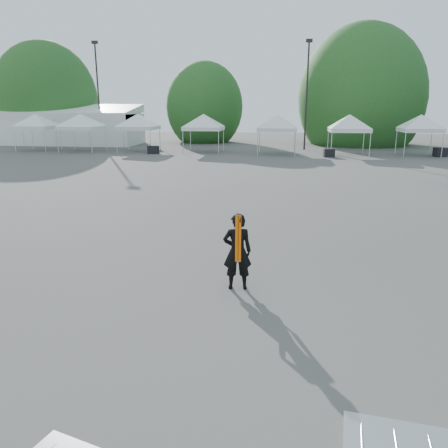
# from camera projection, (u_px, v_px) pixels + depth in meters

# --- Properties ---
(ground) EXTENTS (120.00, 120.00, 0.00)m
(ground) POSITION_uv_depth(u_px,v_px,m) (237.00, 265.00, 11.23)
(ground) COLOR #474442
(ground) RESTS_ON ground
(marquee) EXTENTS (15.00, 6.25, 4.23)m
(marquee) POSITION_uv_depth(u_px,v_px,m) (69.00, 126.00, 47.07)
(marquee) COLOR white
(marquee) RESTS_ON ground
(light_pole_west) EXTENTS (0.60, 0.25, 10.30)m
(light_pole_west) POSITION_uv_depth(u_px,v_px,m) (98.00, 88.00, 44.61)
(light_pole_west) COLOR black
(light_pole_west) RESTS_ON ground
(light_pole_east) EXTENTS (0.60, 0.25, 9.80)m
(light_pole_east) POSITION_uv_depth(u_px,v_px,m) (307.00, 89.00, 40.02)
(light_pole_east) COLOR black
(light_pole_east) RESTS_ON ground
(tree_far_w) EXTENTS (4.80, 4.80, 7.30)m
(tree_far_w) POSITION_uv_depth(u_px,v_px,m) (46.00, 101.00, 49.80)
(tree_far_w) COLOR #382314
(tree_far_w) RESTS_ON ground
(tree_mid_w) EXTENTS (4.16, 4.16, 6.33)m
(tree_mid_w) POSITION_uv_depth(u_px,v_px,m) (205.00, 107.00, 49.52)
(tree_mid_w) COLOR #382314
(tree_mid_w) RESTS_ON ground
(tree_mid_e) EXTENTS (5.12, 5.12, 7.79)m
(tree_mid_e) POSITION_uv_depth(u_px,v_px,m) (361.00, 98.00, 46.11)
(tree_mid_e) COLOR #382314
(tree_mid_e) RESTS_ON ground
(tent_a) EXTENTS (4.39, 4.39, 3.88)m
(tent_a) POSITION_uv_depth(u_px,v_px,m) (36.00, 117.00, 40.12)
(tent_a) COLOR silver
(tent_a) RESTS_ON ground
(tent_b) EXTENTS (4.73, 4.73, 3.88)m
(tent_b) POSITION_uv_depth(u_px,v_px,m) (80.00, 117.00, 39.18)
(tent_b) COLOR silver
(tent_b) RESTS_ON ground
(tent_c) EXTENTS (4.62, 4.62, 3.88)m
(tent_c) POSITION_uv_depth(u_px,v_px,m) (138.00, 117.00, 39.22)
(tent_c) COLOR silver
(tent_c) RESTS_ON ground
(tent_d) EXTENTS (4.66, 4.66, 3.88)m
(tent_d) POSITION_uv_depth(u_px,v_px,m) (204.00, 117.00, 38.28)
(tent_d) COLOR silver
(tent_d) RESTS_ON ground
(tent_e) EXTENTS (4.62, 4.62, 3.88)m
(tent_e) POSITION_uv_depth(u_px,v_px,m) (277.00, 118.00, 36.61)
(tent_e) COLOR silver
(tent_e) RESTS_ON ground
(tent_f) EXTENTS (4.51, 4.51, 3.88)m
(tent_f) POSITION_uv_depth(u_px,v_px,m) (350.00, 118.00, 35.63)
(tent_f) COLOR silver
(tent_f) RESTS_ON ground
(tent_g) EXTENTS (4.34, 4.34, 3.88)m
(tent_g) POSITION_uv_depth(u_px,v_px,m) (421.00, 118.00, 35.54)
(tent_g) COLOR silver
(tent_g) RESTS_ON ground
(man) EXTENTS (0.69, 0.51, 1.73)m
(man) POSITION_uv_depth(u_px,v_px,m) (237.00, 251.00, 9.54)
(man) COLOR black
(man) RESTS_ON ground
(crate_west) EXTENTS (0.91, 0.74, 0.66)m
(crate_west) POSITION_uv_depth(u_px,v_px,m) (153.00, 150.00, 37.74)
(crate_west) COLOR black
(crate_west) RESTS_ON ground
(crate_mid) EXTENTS (0.90, 0.73, 0.66)m
(crate_mid) POSITION_uv_depth(u_px,v_px,m) (329.00, 153.00, 35.24)
(crate_mid) COLOR black
(crate_mid) RESTS_ON ground
(crate_east) EXTENTS (1.07, 0.92, 0.72)m
(crate_east) POSITION_uv_depth(u_px,v_px,m) (440.00, 152.00, 35.45)
(crate_east) COLOR black
(crate_east) RESTS_ON ground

